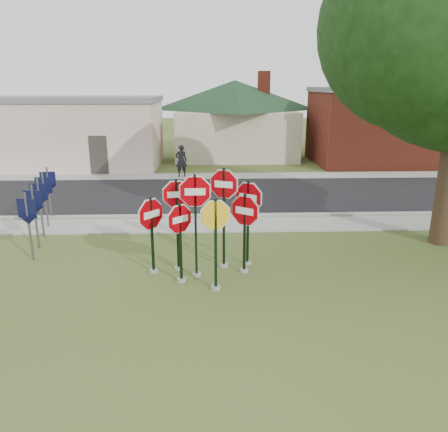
{
  "coord_description": "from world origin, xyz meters",
  "views": [
    {
      "loc": [
        0.08,
        -9.42,
        4.84
      ],
      "look_at": [
        0.5,
        2.0,
        1.41
      ],
      "focal_mm": 35.0,
      "sensor_mm": 36.0,
      "label": 1
    }
  ],
  "objects_px": {
    "stop_sign_center": "(195,210)",
    "pedestrian": "(181,161)",
    "stop_sign_yellow": "(216,233)",
    "stop_sign_left": "(180,233)"
  },
  "relations": [
    {
      "from": "stop_sign_center",
      "to": "pedestrian",
      "type": "distance_m",
      "value": 13.04
    },
    {
      "from": "stop_sign_yellow",
      "to": "pedestrian",
      "type": "distance_m",
      "value": 13.87
    },
    {
      "from": "stop_sign_left",
      "to": "pedestrian",
      "type": "distance_m",
      "value": 13.31
    },
    {
      "from": "stop_sign_center",
      "to": "stop_sign_yellow",
      "type": "xyz_separation_m",
      "value": [
        0.49,
        -0.81,
        -0.35
      ]
    },
    {
      "from": "stop_sign_center",
      "to": "stop_sign_yellow",
      "type": "bearing_deg",
      "value": -58.5
    },
    {
      "from": "stop_sign_center",
      "to": "stop_sign_yellow",
      "type": "relative_size",
      "value": 1.18
    },
    {
      "from": "stop_sign_left",
      "to": "stop_sign_yellow",
      "type": "bearing_deg",
      "value": -29.03
    },
    {
      "from": "pedestrian",
      "to": "stop_sign_center",
      "type": "bearing_deg",
      "value": 83.44
    },
    {
      "from": "stop_sign_yellow",
      "to": "pedestrian",
      "type": "relative_size",
      "value": 1.4
    },
    {
      "from": "stop_sign_left",
      "to": "pedestrian",
      "type": "xyz_separation_m",
      "value": [
        -0.74,
        13.28,
        -0.39
      ]
    }
  ]
}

